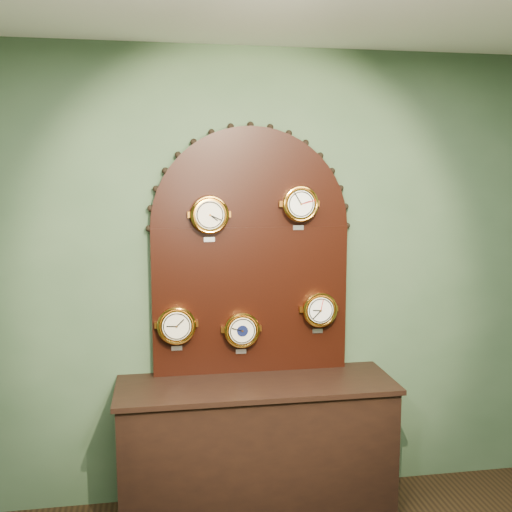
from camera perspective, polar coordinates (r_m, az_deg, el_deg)
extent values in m
plane|color=#3E573B|center=(3.68, -0.64, -2.26)|extent=(4.00, 0.00, 4.00)
cube|color=black|center=(3.73, 0.05, -18.29)|extent=(1.60, 0.50, 0.80)
cube|color=black|center=(3.65, -0.51, -4.25)|extent=(1.20, 0.06, 0.90)
cylinder|color=black|center=(3.58, -0.52, 2.80)|extent=(1.20, 0.06, 1.20)
cylinder|color=orange|center=(3.49, -4.51, 4.00)|extent=(0.21, 0.08, 0.21)
torus|color=orange|center=(3.46, -4.46, 3.97)|extent=(0.23, 0.02, 0.23)
cylinder|color=beige|center=(3.45, -4.45, 3.96)|extent=(0.17, 0.01, 0.17)
cube|color=silver|center=(3.53, -4.52, 1.60)|extent=(0.06, 0.01, 0.03)
cylinder|color=orange|center=(3.57, 4.21, 5.04)|extent=(0.20, 0.08, 0.20)
torus|color=orange|center=(3.54, 4.34, 5.01)|extent=(0.22, 0.02, 0.22)
cylinder|color=white|center=(3.54, 4.37, 5.01)|extent=(0.16, 0.01, 0.16)
cube|color=silver|center=(3.61, 4.10, 2.75)|extent=(0.06, 0.01, 0.03)
cylinder|color=orange|center=(3.58, -7.67, -6.57)|extent=(0.21, 0.08, 0.21)
torus|color=orange|center=(3.55, -7.65, -6.70)|extent=(0.23, 0.02, 0.23)
cylinder|color=beige|center=(3.54, -7.65, -6.72)|extent=(0.17, 0.01, 0.17)
cube|color=silver|center=(3.65, -7.64, -8.79)|extent=(0.06, 0.01, 0.03)
cylinder|color=orange|center=(3.62, -1.41, -7.06)|extent=(0.20, 0.08, 0.20)
torus|color=orange|center=(3.59, -1.33, -7.19)|extent=(0.22, 0.02, 0.22)
cylinder|color=beige|center=(3.59, -1.32, -7.22)|extent=(0.16, 0.01, 0.16)
cube|color=silver|center=(3.69, -1.45, -9.16)|extent=(0.07, 0.01, 0.03)
cylinder|color=#0C1135|center=(3.58, -1.31, -7.23)|extent=(0.07, 0.00, 0.07)
cylinder|color=orange|center=(3.70, 6.08, -5.10)|extent=(0.20, 0.08, 0.20)
torus|color=orange|center=(3.66, 6.21, -5.21)|extent=(0.22, 0.02, 0.22)
cylinder|color=white|center=(3.66, 6.24, -5.23)|extent=(0.16, 0.01, 0.16)
cube|color=silver|center=(3.75, 5.95, -7.18)|extent=(0.07, 0.01, 0.03)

